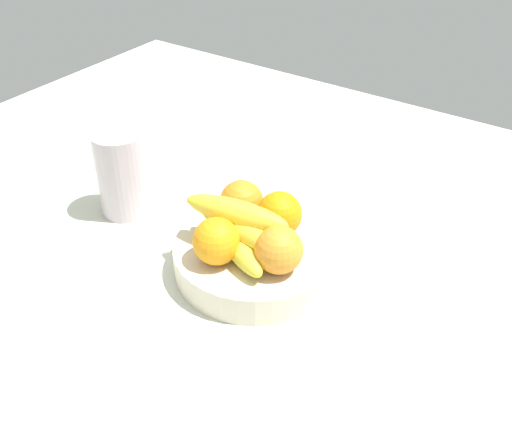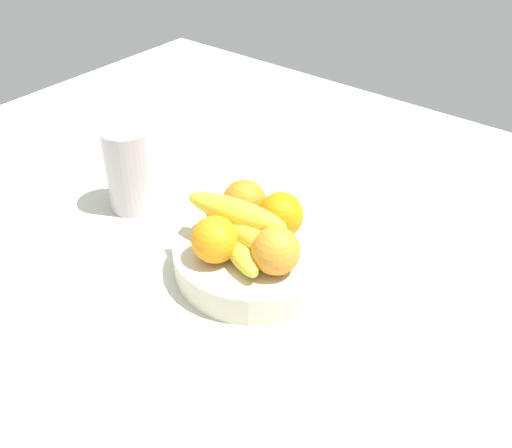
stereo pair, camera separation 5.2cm
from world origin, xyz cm
name	(u,v)px [view 2 (the right image)]	position (x,y,z in cm)	size (l,w,h in cm)	color
ground_plane	(280,275)	(0.00, 0.00, -1.50)	(180.00, 140.00, 3.00)	beige
fruit_bowl	(256,257)	(-2.83, -2.58, 2.42)	(25.86, 25.86, 4.84)	beige
orange_front_left	(281,215)	(-1.69, 2.19, 8.44)	(7.19, 7.19, 7.19)	orange
orange_front_right	(244,202)	(-8.49, 1.53, 8.44)	(7.19, 7.19, 7.19)	orange
orange_center	(215,239)	(-5.47, -8.99, 8.44)	(7.19, 7.19, 7.19)	orange
orange_back_left	(276,251)	(3.19, -5.55, 8.44)	(7.19, 7.19, 7.19)	orange
banana_bunch	(236,227)	(-4.42, -5.31, 9.04)	(18.35, 11.96, 8.40)	yellow
thermos_tumbler	(130,169)	(-31.70, -2.13, 7.75)	(8.73, 8.73, 15.50)	#BEAFBA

